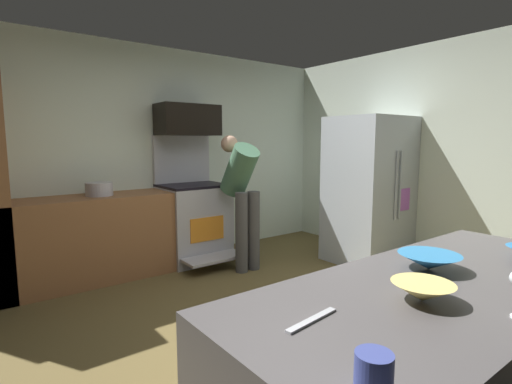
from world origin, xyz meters
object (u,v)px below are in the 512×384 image
at_px(microwave, 188,120).
at_px(person_cook, 242,191).
at_px(mixing_bowl_small, 429,261).
at_px(mug_coffee, 374,375).
at_px(stock_pot, 99,189).
at_px(mixing_bowl_prep, 422,292).
at_px(refrigerator, 369,190).
at_px(oven_range, 194,219).

relative_size(microwave, person_cook, 0.48).
height_order(mixing_bowl_small, mug_coffee, mug_coffee).
bearing_deg(mixing_bowl_small, microwave, 80.07).
height_order(person_cook, stock_pot, person_cook).
relative_size(mixing_bowl_prep, mug_coffee, 2.19).
bearing_deg(stock_pot, refrigerator, -25.09).
height_order(microwave, stock_pot, microwave).
distance_m(person_cook, mixing_bowl_prep, 3.16).
bearing_deg(person_cook, microwave, 112.30).
xyz_separation_m(microwave, mixing_bowl_prep, (-0.96, -3.61, -0.79)).
bearing_deg(mixing_bowl_small, mixing_bowl_prep, -154.22).
relative_size(mixing_bowl_small, stock_pot, 0.98).
bearing_deg(microwave, mixing_bowl_prep, -104.85).
relative_size(refrigerator, mixing_bowl_small, 6.50).
distance_m(person_cook, mug_coffee, 3.61).
relative_size(mixing_bowl_small, mug_coffee, 2.68).
bearing_deg(mixing_bowl_prep, oven_range, 74.78).
bearing_deg(mixing_bowl_small, oven_range, 79.80).
xyz_separation_m(oven_range, mixing_bowl_prep, (-0.96, -3.52, 0.42)).
height_order(mixing_bowl_prep, mug_coffee, mug_coffee).
distance_m(refrigerator, person_cook, 1.58).
distance_m(mixing_bowl_prep, stock_pot, 3.54).
bearing_deg(microwave, refrigerator, -39.18).
distance_m(mug_coffee, stock_pot, 3.77).
bearing_deg(microwave, person_cook, -67.70).
bearing_deg(oven_range, mug_coffee, -112.40).
height_order(refrigerator, mixing_bowl_small, refrigerator).
xyz_separation_m(oven_range, mug_coffee, (-1.54, -3.74, 0.44)).
height_order(oven_range, stock_pot, oven_range).
xyz_separation_m(microwave, mixing_bowl_small, (-0.60, -3.44, -0.79)).
bearing_deg(mixing_bowl_small, person_cook, 71.84).
distance_m(microwave, mug_coffee, 4.20).
height_order(refrigerator, stock_pot, refrigerator).
distance_m(mixing_bowl_small, mug_coffee, 1.01).
distance_m(oven_range, refrigerator, 2.18).
bearing_deg(stock_pot, mug_coffee, -96.72).
bearing_deg(mug_coffee, person_cook, 59.53).
distance_m(oven_range, microwave, 1.22).
bearing_deg(oven_range, microwave, 90.00).
relative_size(refrigerator, mixing_bowl_prep, 7.95).
xyz_separation_m(person_cook, mixing_bowl_small, (-0.89, -2.73, 0.03)).
bearing_deg(refrigerator, stock_pot, 154.91).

